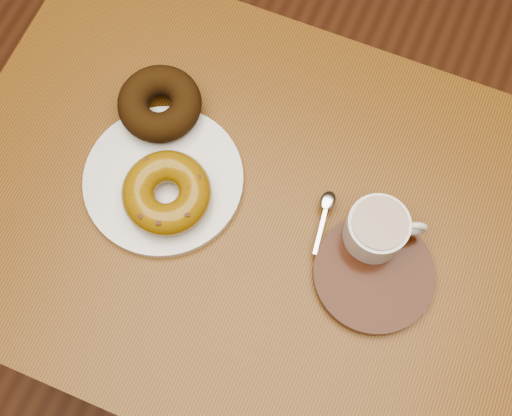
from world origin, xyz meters
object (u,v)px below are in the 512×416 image
at_px(cafe_table, 244,233).
at_px(saucer, 373,274).
at_px(coffee_cup, 378,229).
at_px(donut_plate, 164,180).

bearing_deg(cafe_table, saucer, -6.79).
bearing_deg(saucer, coffee_cup, 111.36).
distance_m(cafe_table, donut_plate, 0.17).
bearing_deg(cafe_table, coffee_cup, 7.69).
xyz_separation_m(cafe_table, saucer, (0.19, -0.02, 0.13)).
height_order(cafe_table, coffee_cup, coffee_cup).
height_order(cafe_table, saucer, saucer).
bearing_deg(coffee_cup, cafe_table, 165.36).
bearing_deg(donut_plate, saucer, -1.63).
xyz_separation_m(donut_plate, saucer, (0.31, -0.01, 0.00)).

